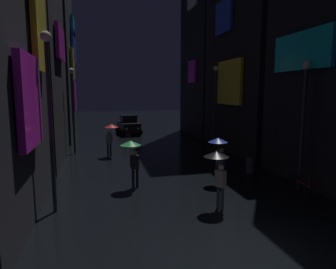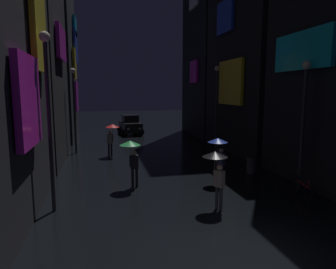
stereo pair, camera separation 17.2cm
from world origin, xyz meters
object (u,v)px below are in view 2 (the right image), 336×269
at_px(streetlamp_left_near, 48,104).
at_px(trash_bin, 251,164).
at_px(pedestrian_foreground_left_green, 131,151).
at_px(bicycle_parked_at_storefront, 302,187).
at_px(pedestrian_midstreet_centre_red, 112,131).
at_px(streetlamp_right_near, 304,111).
at_px(streetlamp_left_far, 74,101).
at_px(pedestrian_near_crossing_blue, 219,148).
at_px(car_distant, 130,125).
at_px(streetlamp_right_far, 216,98).
at_px(pedestrian_foreground_right_black, 216,164).

height_order(streetlamp_left_near, trash_bin, streetlamp_left_near).
relative_size(pedestrian_foreground_left_green, bicycle_parked_at_storefront, 1.19).
relative_size(pedestrian_midstreet_centre_red, streetlamp_right_near, 0.39).
height_order(bicycle_parked_at_storefront, streetlamp_left_far, streetlamp_left_far).
height_order(pedestrian_near_crossing_blue, streetlamp_left_far, streetlamp_left_far).
height_order(pedestrian_midstreet_centre_red, pedestrian_foreground_left_green, same).
distance_m(pedestrian_midstreet_centre_red, streetlamp_left_near, 9.43).
bearing_deg(car_distant, trash_bin, -73.63).
relative_size(streetlamp_left_near, streetlamp_left_far, 1.07).
relative_size(pedestrian_midstreet_centre_red, pedestrian_foreground_left_green, 1.00).
distance_m(pedestrian_midstreet_centre_red, trash_bin, 9.11).
bearing_deg(pedestrian_foreground_left_green, car_distant, 84.64).
height_order(pedestrian_near_crossing_blue, streetlamp_left_near, streetlamp_left_near).
xyz_separation_m(streetlamp_left_near, trash_bin, (9.30, 3.05, -3.35)).
bearing_deg(streetlamp_left_far, streetlamp_left_near, -90.00).
height_order(pedestrian_midstreet_centre_red, streetlamp_right_far, streetlamp_right_far).
height_order(pedestrian_foreground_left_green, streetlamp_right_near, streetlamp_right_near).
bearing_deg(streetlamp_right_far, pedestrian_foreground_left_green, -132.07).
distance_m(bicycle_parked_at_storefront, car_distant, 20.37).
height_order(pedestrian_midstreet_centre_red, bicycle_parked_at_storefront, pedestrian_midstreet_centre_red).
distance_m(pedestrian_midstreet_centre_red, pedestrian_foreground_left_green, 6.87).
bearing_deg(streetlamp_left_far, car_distant, 62.27).
xyz_separation_m(pedestrian_midstreet_centre_red, bicycle_parked_at_storefront, (7.21, -9.51, -1.28)).
xyz_separation_m(streetlamp_left_far, trash_bin, (9.30, -7.30, -3.12)).
bearing_deg(trash_bin, pedestrian_midstreet_centre_red, 139.92).
bearing_deg(streetlamp_left_far, pedestrian_foreground_right_black, -63.52).
relative_size(pedestrian_midstreet_centre_red, car_distant, 0.50).
relative_size(bicycle_parked_at_storefront, streetlamp_left_near, 0.29).
relative_size(pedestrian_foreground_right_black, streetlamp_right_far, 0.35).
relative_size(pedestrian_foreground_right_black, car_distant, 0.50).
bearing_deg(pedestrian_near_crossing_blue, pedestrian_midstreet_centre_red, 122.97).
bearing_deg(pedestrian_near_crossing_blue, streetlamp_left_near, -165.47).
xyz_separation_m(car_distant, trash_bin, (4.71, -16.04, -0.46)).
bearing_deg(pedestrian_near_crossing_blue, pedestrian_foreground_left_green, 177.00).
distance_m(pedestrian_foreground_left_green, bicycle_parked_at_storefront, 7.24).
height_order(car_distant, trash_bin, car_distant).
bearing_deg(pedestrian_near_crossing_blue, trash_bin, 28.06).
distance_m(pedestrian_foreground_left_green, streetlamp_left_near, 4.20).
bearing_deg(streetlamp_right_near, trash_bin, 103.31).
bearing_deg(pedestrian_foreground_right_black, streetlamp_right_far, 68.38).
bearing_deg(pedestrian_foreground_left_green, pedestrian_midstreet_centre_red, 94.99).
relative_size(pedestrian_near_crossing_blue, pedestrian_foreground_left_green, 1.00).
xyz_separation_m(pedestrian_midstreet_centre_red, car_distant, (2.20, 10.22, -0.74)).
bearing_deg(car_distant, streetlamp_right_far, -59.82).
xyz_separation_m(pedestrian_foreground_right_black, streetlamp_left_far, (-5.69, 11.43, 1.92)).
xyz_separation_m(streetlamp_right_far, trash_bin, (-0.70, -6.73, -3.27)).
distance_m(pedestrian_foreground_left_green, trash_bin, 6.51).
distance_m(streetlamp_left_near, streetlamp_right_near, 10.01).
bearing_deg(streetlamp_left_near, pedestrian_midstreet_centre_red, 74.91).
bearing_deg(pedestrian_foreground_right_black, bicycle_parked_at_storefront, 6.27).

